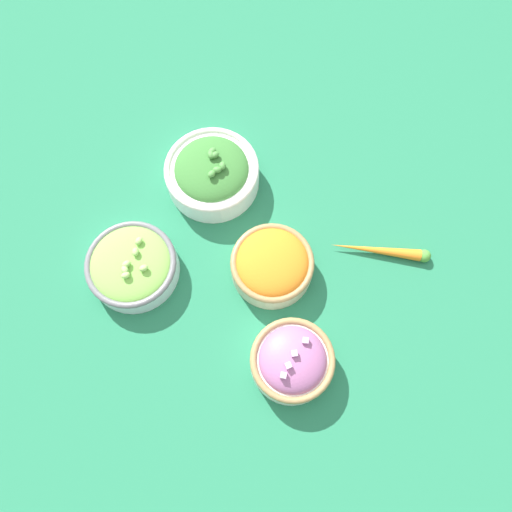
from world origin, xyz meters
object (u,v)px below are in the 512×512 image
object	(u,v)px
bowl_lettuce	(132,266)
bowl_carrots	(273,263)
bowl_red_onion	(292,361)
bowl_broccoli	(212,173)
loose_carrot	(383,251)

from	to	relation	value
bowl_lettuce	bowl_carrots	bearing A→B (deg)	33.47
bowl_carrots	bowl_lettuce	world-z (taller)	same
bowl_carrots	bowl_red_onion	distance (m)	0.18
bowl_carrots	bowl_broccoli	bearing A→B (deg)	154.92
bowl_red_onion	bowl_broccoli	size ratio (longest dim) A/B	0.79
bowl_lettuce	bowl_broccoli	xyz separation A→B (m)	(0.02, 0.24, 0.01)
bowl_carrots	bowl_lettuce	size ratio (longest dim) A/B	0.91
bowl_red_onion	bowl_broccoli	world-z (taller)	same
bowl_broccoli	bowl_red_onion	bearing A→B (deg)	-35.15
bowl_broccoli	loose_carrot	distance (m)	0.36
bowl_broccoli	loose_carrot	world-z (taller)	bowl_broccoli
bowl_carrots	loose_carrot	xyz separation A→B (m)	(0.16, 0.14, -0.03)
bowl_carrots	bowl_red_onion	bearing A→B (deg)	-47.50
bowl_red_onion	loose_carrot	size ratio (longest dim) A/B	0.82
bowl_carrots	bowl_lettuce	xyz separation A→B (m)	(-0.22, -0.14, -0.00)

